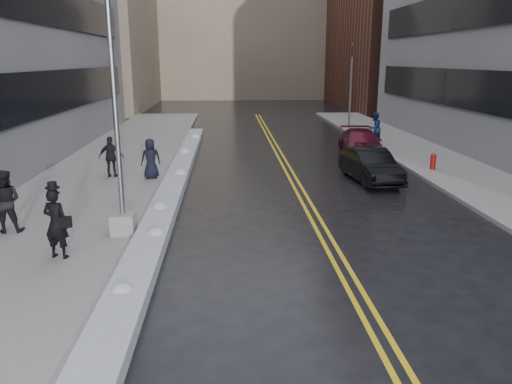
{
  "coord_description": "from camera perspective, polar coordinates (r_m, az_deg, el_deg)",
  "views": [
    {
      "loc": [
        -0.29,
        -11.7,
        4.98
      ],
      "look_at": [
        0.5,
        2.1,
        1.3
      ],
      "focal_mm": 35.0,
      "sensor_mm": 36.0,
      "label": 1
    }
  ],
  "objects": [
    {
      "name": "snow_ridge",
      "position": [
        20.4,
        -9.25,
        1.07
      ],
      "size": [
        0.9,
        30.0,
        0.34
      ],
      "primitive_type": "cube",
      "color": "silver",
      "rests_on": "ground"
    },
    {
      "name": "traffic_signal",
      "position": [
        36.8,
        10.8,
        12.19
      ],
      "size": [
        0.16,
        0.2,
        6.0
      ],
      "color": "gray",
      "rests_on": "sidewalk_east"
    },
    {
      "name": "ground",
      "position": [
        12.72,
        -1.72,
        -8.14
      ],
      "size": [
        160.0,
        160.0,
        0.0
      ],
      "primitive_type": "plane",
      "color": "black",
      "rests_on": "ground"
    },
    {
      "name": "sidewalk_west",
      "position": [
        22.91,
        -16.98,
        1.89
      ],
      "size": [
        5.5,
        50.0,
        0.15
      ],
      "primitive_type": "cube",
      "color": "gray",
      "rests_on": "ground"
    },
    {
      "name": "pedestrian_d",
      "position": [
        21.89,
        -16.22,
        3.88
      ],
      "size": [
        1.03,
        0.45,
        1.73
      ],
      "primitive_type": "imported",
      "rotation": [
        0.0,
        0.0,
        3.17
      ],
      "color": "black",
      "rests_on": "sidewalk_west"
    },
    {
      "name": "sidewalk_east",
      "position": [
        24.51,
        21.65,
        2.3
      ],
      "size": [
        4.0,
        50.0,
        0.15
      ],
      "primitive_type": "cube",
      "color": "gray",
      "rests_on": "ground"
    },
    {
      "name": "fire_hydrant",
      "position": [
        24.02,
        19.59,
        3.41
      ],
      "size": [
        0.26,
        0.26,
        0.73
      ],
      "color": "maroon",
      "rests_on": "sidewalk_east"
    },
    {
      "name": "lane_line_left",
      "position": [
        22.42,
        3.58,
        2.06
      ],
      "size": [
        0.12,
        50.0,
        0.01
      ],
      "primitive_type": "cube",
      "color": "gold",
      "rests_on": "ground"
    },
    {
      "name": "pedestrian_c",
      "position": [
        21.28,
        -11.95,
        3.76
      ],
      "size": [
        0.93,
        0.74,
        1.67
      ],
      "primitive_type": "imported",
      "rotation": [
        0.0,
        0.0,
        3.42
      ],
      "color": "black",
      "rests_on": "sidewalk_west"
    },
    {
      "name": "car_black",
      "position": [
        21.46,
        12.94,
        2.99
      ],
      "size": [
        1.87,
        4.31,
        1.38
      ],
      "primitive_type": "imported",
      "rotation": [
        0.0,
        0.0,
        0.1
      ],
      "color": "black",
      "rests_on": "ground"
    },
    {
      "name": "pedestrian_b",
      "position": [
        15.95,
        -26.75,
        -0.95
      ],
      "size": [
        0.96,
        0.79,
        1.82
      ],
      "primitive_type": "imported",
      "rotation": [
        0.0,
        0.0,
        3.26
      ],
      "color": "black",
      "rests_on": "sidewalk_west"
    },
    {
      "name": "pedestrian_fedora",
      "position": [
        13.34,
        -21.87,
        -3.35
      ],
      "size": [
        0.75,
        0.59,
        1.8
      ],
      "primitive_type": "imported",
      "rotation": [
        0.0,
        0.0,
        2.86
      ],
      "color": "black",
      "rests_on": "sidewalk_west"
    },
    {
      "name": "pedestrian_east",
      "position": [
        30.32,
        13.4,
        7.11
      ],
      "size": [
        1.14,
        1.1,
        1.85
      ],
      "primitive_type": "imported",
      "rotation": [
        0.0,
        0.0,
        3.79
      ],
      "color": "navy",
      "rests_on": "sidewalk_east"
    },
    {
      "name": "building_far",
      "position": [
        71.99,
        -1.52,
        19.7
      ],
      "size": [
        36.0,
        16.0,
        22.0
      ],
      "primitive_type": "cube",
      "color": "gray",
      "rests_on": "ground"
    },
    {
      "name": "building_west_far",
      "position": [
        57.88,
        -19.49,
        18.09
      ],
      "size": [
        14.0,
        22.0,
        18.0
      ],
      "primitive_type": "cube",
      "color": "gray",
      "rests_on": "ground"
    },
    {
      "name": "car_maroon",
      "position": [
        26.98,
        11.92,
        5.46
      ],
      "size": [
        2.4,
        4.98,
        1.4
      ],
      "primitive_type": "imported",
      "rotation": [
        0.0,
        0.0,
        -0.09
      ],
      "color": "#460B1A",
      "rests_on": "ground"
    },
    {
      "name": "lamppost",
      "position": [
        14.24,
        -15.47,
        4.47
      ],
      "size": [
        0.65,
        0.65,
        7.62
      ],
      "color": "gray",
      "rests_on": "sidewalk_west"
    },
    {
      "name": "lane_line_right",
      "position": [
        22.46,
        4.34,
        2.06
      ],
      "size": [
        0.12,
        50.0,
        0.01
      ],
      "primitive_type": "cube",
      "color": "gold",
      "rests_on": "ground"
    }
  ]
}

